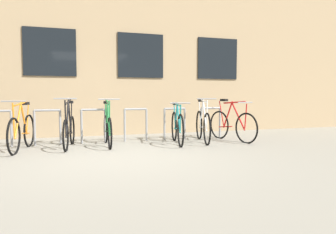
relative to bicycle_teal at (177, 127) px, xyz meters
name	(u,v)px	position (x,y,z in m)	size (l,w,h in m)	color
ground_plane	(116,157)	(-1.60, -1.24, -0.39)	(42.00, 42.00, 0.00)	gray
storefront_building	(89,45)	(-1.60, 5.16, 2.55)	(28.00, 6.44, 5.88)	tan
bike_rack	(93,122)	(-1.83, 0.66, 0.10)	(6.59, 0.05, 0.80)	gray
bicycle_teal	(177,127)	(0.00, 0.00, 0.00)	(0.47, 1.67, 0.98)	black
bicycle_red	(232,125)	(1.44, 0.04, 0.00)	(0.51, 1.68, 1.04)	black
bicycle_green	(108,128)	(-1.57, 0.20, -0.01)	(0.44, 1.63, 1.06)	black
bicycle_orange	(22,131)	(-3.29, 0.11, 0.00)	(0.45, 1.68, 1.03)	black
bicycle_black	(69,130)	(-2.38, 0.19, -0.01)	(0.44, 1.64, 1.08)	black
bicycle_white	(203,125)	(0.68, 0.09, 0.01)	(0.54, 1.70, 1.06)	black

